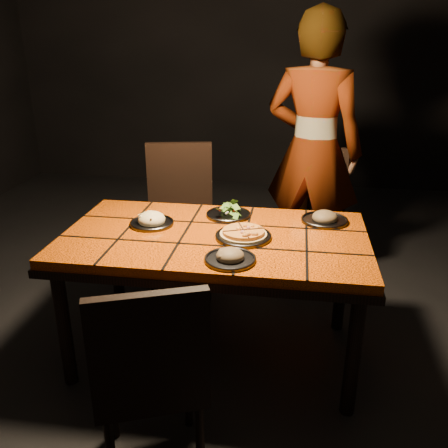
# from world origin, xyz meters

# --- Properties ---
(room_shell) EXTENTS (6.04, 7.04, 3.08)m
(room_shell) POSITION_xyz_m (0.00, 0.00, 1.50)
(room_shell) COLOR black
(room_shell) RESTS_ON ground
(dining_table) EXTENTS (1.62, 0.92, 0.75)m
(dining_table) POSITION_xyz_m (0.00, 0.00, 0.67)
(dining_table) COLOR #E25507
(dining_table) RESTS_ON ground
(chair_near) EXTENTS (0.54, 0.54, 0.93)m
(chair_near) POSITION_xyz_m (-0.10, -0.87, 0.53)
(chair_near) COLOR black
(chair_near) RESTS_ON ground
(chair_far_left) EXTENTS (0.55, 0.55, 1.03)m
(chair_far_left) POSITION_xyz_m (-0.39, 0.82, 0.59)
(chair_far_left) COLOR black
(chair_far_left) RESTS_ON ground
(chair_far_right) EXTENTS (0.58, 0.58, 0.99)m
(chair_far_right) POSITION_xyz_m (0.53, 1.07, 0.57)
(chair_far_right) COLOR black
(chair_far_right) RESTS_ON ground
(diner) EXTENTS (0.81, 0.65, 1.92)m
(diner) POSITION_xyz_m (0.52, 1.12, 0.96)
(diner) COLOR brown
(diner) RESTS_ON ground
(plate_pizza) EXTENTS (0.31, 0.31, 0.04)m
(plate_pizza) POSITION_xyz_m (0.16, -0.03, 0.77)
(plate_pizza) COLOR #3E3E43
(plate_pizza) RESTS_ON dining_table
(plate_pasta) EXTENTS (0.24, 0.24, 0.08)m
(plate_pasta) POSITION_xyz_m (-0.37, 0.08, 0.77)
(plate_pasta) COLOR #3E3E43
(plate_pasta) RESTS_ON dining_table
(plate_salad) EXTENTS (0.26, 0.26, 0.07)m
(plate_salad) POSITION_xyz_m (0.03, 0.28, 0.78)
(plate_salad) COLOR #3E3E43
(plate_salad) RESTS_ON dining_table
(plate_mushroom_a) EXTENTS (0.24, 0.24, 0.08)m
(plate_mushroom_a) POSITION_xyz_m (0.13, -0.31, 0.77)
(plate_mushroom_a) COLOR #3E3E43
(plate_mushroom_a) RESTS_ON dining_table
(plate_mushroom_b) EXTENTS (0.26, 0.26, 0.09)m
(plate_mushroom_b) POSITION_xyz_m (0.58, 0.27, 0.77)
(plate_mushroom_b) COLOR #3E3E43
(plate_mushroom_b) RESTS_ON dining_table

